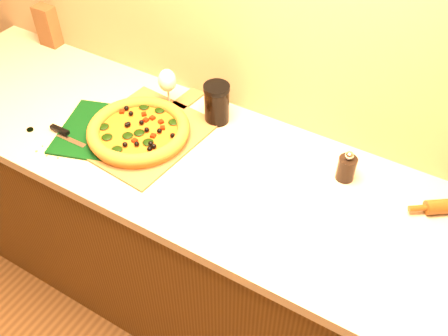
# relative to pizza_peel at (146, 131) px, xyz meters

# --- Properties ---
(cabinet) EXTENTS (2.80, 0.65, 0.86)m
(cabinet) POSITION_rel_pizza_peel_xyz_m (0.40, -0.02, -0.47)
(cabinet) COLOR #492D0F
(cabinet) RESTS_ON ground
(countertop) EXTENTS (2.84, 0.68, 0.04)m
(countertop) POSITION_rel_pizza_peel_xyz_m (0.40, -0.02, -0.02)
(countertop) COLOR #BDAD93
(countertop) RESTS_ON cabinet
(pizza_peel) EXTENTS (0.43, 0.60, 0.01)m
(pizza_peel) POSITION_rel_pizza_peel_xyz_m (0.00, 0.00, 0.00)
(pizza_peel) COLOR brown
(pizza_peel) RESTS_ON countertop
(pizza) EXTENTS (0.36, 0.36, 0.05)m
(pizza) POSITION_rel_pizza_peel_xyz_m (-0.00, -0.04, 0.03)
(pizza) COLOR #C18330
(pizza) RESTS_ON pizza_peel
(cutting_board) EXTENTS (0.31, 0.36, 0.02)m
(cutting_board) POSITION_rel_pizza_peel_xyz_m (-0.18, -0.10, 0.00)
(cutting_board) COLOR black
(cutting_board) RESTS_ON countertop
(bottle_cap) EXTENTS (0.03, 0.03, 0.01)m
(bottle_cap) POSITION_rel_pizza_peel_xyz_m (-0.37, -0.21, -0.00)
(bottle_cap) COLOR black
(bottle_cap) RESTS_ON countertop
(pepper_grinder) EXTENTS (0.06, 0.06, 0.11)m
(pepper_grinder) POSITION_rel_pizza_peel_xyz_m (0.70, 0.15, 0.04)
(pepper_grinder) COLOR black
(pepper_grinder) RESTS_ON countertop
(wine_glass) EXTENTS (0.07, 0.07, 0.17)m
(wine_glass) POSITION_rel_pizza_peel_xyz_m (-0.01, 0.16, 0.12)
(wine_glass) COLOR silver
(wine_glass) RESTS_ON countertop
(paper_bag) EXTENTS (0.09, 0.07, 0.18)m
(paper_bag) POSITION_rel_pizza_peel_xyz_m (-0.74, 0.28, 0.09)
(paper_bag) COLOR brown
(paper_bag) RESTS_ON countertop
(dark_jar) EXTENTS (0.10, 0.10, 0.15)m
(dark_jar) POSITION_rel_pizza_peel_xyz_m (0.18, 0.19, 0.07)
(dark_jar) COLOR black
(dark_jar) RESTS_ON countertop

